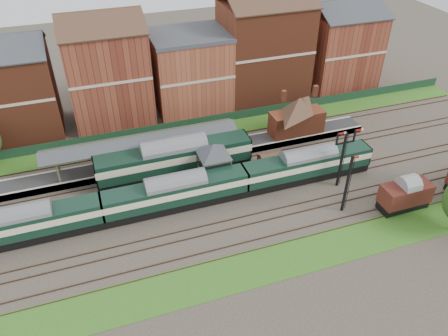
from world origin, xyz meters
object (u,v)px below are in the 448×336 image
object	(u,v)px
dmu_train	(176,192)
platform_railcar	(175,158)
semaphore_bracket	(343,156)
goods_van_a	(405,195)
signal_box	(214,163)

from	to	relation	value
dmu_train	platform_railcar	size ratio (longest dim) A/B	2.56
semaphore_bracket	goods_van_a	distance (m)	8.63
semaphore_bracket	dmu_train	bearing A→B (deg)	173.14
semaphore_bracket	platform_railcar	world-z (taller)	semaphore_bracket
dmu_train	goods_van_a	size ratio (longest dim) A/B	8.66
dmu_train	platform_railcar	bearing A→B (deg)	77.89
signal_box	platform_railcar	world-z (taller)	signal_box
dmu_train	goods_van_a	world-z (taller)	dmu_train
signal_box	semaphore_bracket	size ratio (longest dim) A/B	0.73
goods_van_a	dmu_train	bearing A→B (deg)	160.82
platform_railcar	semaphore_bracket	bearing A→B (deg)	-24.89
platform_railcar	signal_box	bearing A→B (deg)	-36.69
semaphore_bracket	platform_railcar	xyz separation A→B (m)	(-19.40, 9.00, -1.89)
dmu_train	platform_railcar	distance (m)	6.66
semaphore_bracket	platform_railcar	bearing A→B (deg)	155.11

